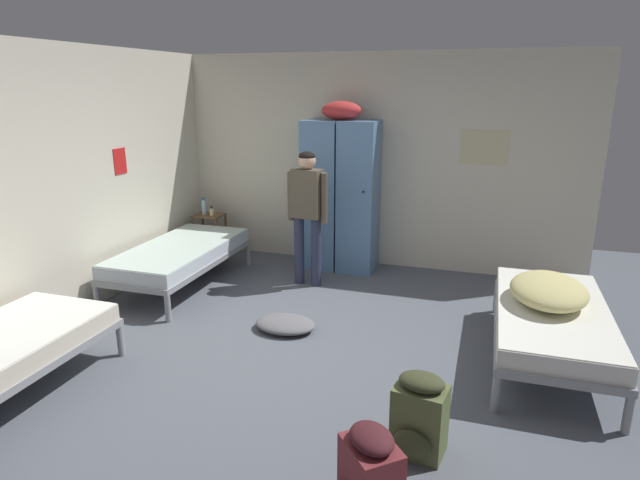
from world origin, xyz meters
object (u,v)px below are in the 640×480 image
at_px(water_bottle, 204,207).
at_px(clothes_pile_grey, 285,324).
at_px(person_traveler, 307,206).
at_px(backpack_maroon, 369,478).
at_px(lotion_bottle, 212,212).
at_px(shelf_unit, 210,231).
at_px(locker_bank, 341,193).
at_px(bedding_heap, 549,290).
at_px(backpack_olive, 419,417).
at_px(bed_left_rear, 180,254).
at_px(bed_right, 552,318).

relative_size(water_bottle, clothes_pile_grey, 0.38).
height_order(person_traveler, backpack_maroon, person_traveler).
height_order(person_traveler, lotion_bottle, person_traveler).
bearing_deg(shelf_unit, locker_bank, 1.72).
relative_size(bedding_heap, backpack_olive, 1.54).
relative_size(bed_left_rear, bedding_heap, 2.24).
distance_m(shelf_unit, backpack_maroon, 5.00).
bearing_deg(person_traveler, backpack_olive, -58.02).
height_order(bed_right, backpack_maroon, backpack_maroon).
height_order(bedding_heap, person_traveler, person_traveler).
relative_size(bed_left_rear, person_traveler, 1.23).
height_order(shelf_unit, person_traveler, person_traveler).
height_order(lotion_bottle, backpack_maroon, lotion_bottle).
bearing_deg(clothes_pile_grey, backpack_olive, -44.04).
height_order(locker_bank, water_bottle, locker_bank).
bearing_deg(backpack_olive, person_traveler, 121.98).
distance_m(bed_left_rear, bedding_heap, 3.92).
height_order(shelf_unit, bedding_heap, bedding_heap).
relative_size(locker_bank, shelf_unit, 3.63).
height_order(locker_bank, lotion_bottle, locker_bank).
bearing_deg(clothes_pile_grey, water_bottle, 135.07).
relative_size(locker_bank, bed_left_rear, 1.09).
height_order(bed_left_rear, lotion_bottle, lotion_bottle).
height_order(bedding_heap, water_bottle, water_bottle).
height_order(person_traveler, clothes_pile_grey, person_traveler).
xyz_separation_m(bed_left_rear, bedding_heap, (3.88, -0.52, 0.22)).
xyz_separation_m(bedding_heap, backpack_maroon, (-1.02, -2.25, -0.34)).
height_order(bed_left_rear, water_bottle, water_bottle).
xyz_separation_m(water_bottle, backpack_maroon, (3.18, -3.94, -0.41)).
distance_m(shelf_unit, bed_right, 4.52).
xyz_separation_m(locker_bank, bedding_heap, (2.30, -1.72, -0.37)).
bearing_deg(backpack_olive, shelf_unit, 134.94).
distance_m(bedding_heap, lotion_bottle, 4.37).
bearing_deg(shelf_unit, backpack_olive, -45.06).
xyz_separation_m(bedding_heap, lotion_bottle, (-4.06, 1.63, 0.03)).
bearing_deg(bed_left_rear, backpack_maroon, -44.13).
bearing_deg(person_traveler, water_bottle, 158.67).
xyz_separation_m(bed_right, water_bottle, (-4.25, 1.77, 0.29)).
relative_size(lotion_bottle, backpack_maroon, 0.23).
distance_m(lotion_bottle, backpack_maroon, 4.94).
distance_m(locker_bank, person_traveler, 0.73).
height_order(shelf_unit, backpack_olive, shelf_unit).
relative_size(bed_left_rear, backpack_olive, 3.45).
relative_size(bedding_heap, lotion_bottle, 6.58).
relative_size(bed_right, lotion_bottle, 14.73).
distance_m(locker_bank, bed_left_rear, 2.07).
relative_size(bed_left_rear, clothes_pile_grey, 3.25).
bearing_deg(water_bottle, locker_bank, 1.05).
distance_m(bed_right, bed_left_rear, 3.96).
bearing_deg(water_bottle, bed_left_rear, -74.25).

